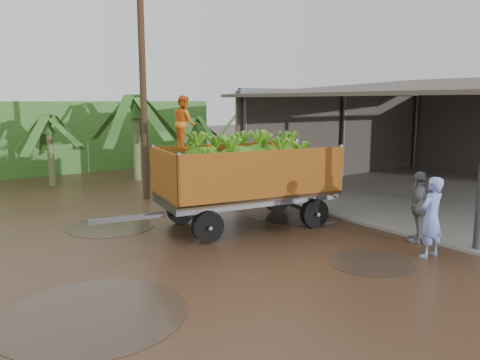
% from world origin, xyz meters
% --- Properties ---
extents(ground, '(100.00, 100.00, 0.00)m').
position_xyz_m(ground, '(0.00, 0.00, 0.00)').
color(ground, black).
rests_on(ground, ground).
extents(packing_shed, '(12.78, 10.80, 4.76)m').
position_xyz_m(packing_shed, '(11.77, 1.77, 2.50)').
color(packing_shed, gray).
rests_on(packing_shed, ground).
extents(banana_trailer, '(7.07, 3.25, 3.76)m').
position_xyz_m(banana_trailer, '(2.22, 1.53, 1.50)').
color(banana_trailer, orange).
rests_on(banana_trailer, ground).
extents(man_blue, '(0.70, 0.47, 1.90)m').
position_xyz_m(man_blue, '(4.02, -3.23, 0.95)').
color(man_blue, '#7E96E6').
rests_on(man_blue, ground).
extents(man_grey, '(1.17, 0.91, 1.85)m').
position_xyz_m(man_grey, '(4.86, -2.35, 0.93)').
color(man_grey, slate).
rests_on(man_grey, ground).
extents(utility_pole, '(1.20, 0.24, 8.63)m').
position_xyz_m(utility_pole, '(1.49, 6.75, 4.37)').
color(utility_pole, '#47301E').
rests_on(utility_pole, ground).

